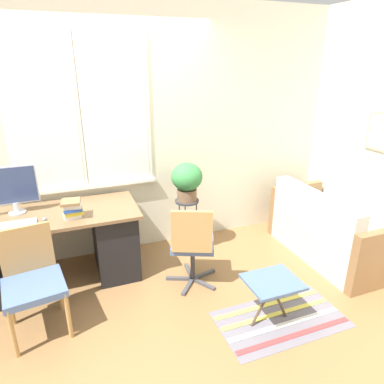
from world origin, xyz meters
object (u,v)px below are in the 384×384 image
keyboard (13,225)px  potted_plant (187,179)px  couch_loveseat (329,232)px  folding_stool (272,284)px  plant_stand (187,206)px  office_chair_swivel (192,244)px  book_stack (72,208)px  mouse (44,219)px  monitor (13,188)px  desk_chair_wooden (32,279)px

keyboard → potted_plant: potted_plant is taller
couch_loveseat → folding_stool: couch_loveseat is taller
couch_loveseat → potted_plant: size_ratio=3.36×
folding_stool → plant_stand: bearing=101.0°
office_chair_swivel → folding_stool: 0.84m
book_stack → plant_stand: book_stack is taller
mouse → monitor: bearing=131.4°
couch_loveseat → office_chair_swivel: bearing=89.1°
keyboard → monitor: bearing=87.7°
desk_chair_wooden → plant_stand: bearing=15.3°
monitor → keyboard: (-0.01, -0.29, -0.24)m
book_stack → office_chair_swivel: size_ratio=0.22×
folding_stool → book_stack: bearing=142.7°
monitor → potted_plant: size_ratio=1.10×
plant_stand → book_stack: bearing=-169.4°
couch_loveseat → book_stack: bearing=81.1°
keyboard → folding_stool: 2.29m
desk_chair_wooden → potted_plant: (1.57, 0.69, 0.43)m
keyboard → potted_plant: size_ratio=0.89×
folding_stool → desk_chair_wooden: bearing=160.7°
book_stack → plant_stand: (1.20, 0.22, -0.25)m
office_chair_swivel → monitor: bearing=-1.3°
book_stack → plant_stand: 1.24m
monitor → plant_stand: size_ratio=0.71×
folding_stool → monitor: bearing=144.2°
keyboard → desk_chair_wooden: size_ratio=0.44×
desk_chair_wooden → mouse: bearing=67.5°
desk_chair_wooden → plant_stand: (1.57, 0.69, 0.11)m
keyboard → couch_loveseat: size_ratio=0.27×
plant_stand → potted_plant: (0.00, 0.00, 0.32)m
monitor → book_stack: monitor is taller
book_stack → folding_stool: 1.89m
book_stack → couch_loveseat: size_ratio=0.14×
couch_loveseat → plant_stand: bearing=66.4°
monitor → mouse: (0.24, -0.28, -0.23)m
keyboard → desk_chair_wooden: (0.13, -0.48, -0.28)m
book_stack → potted_plant: 1.22m
monitor → book_stack: 0.60m
mouse → couch_loveseat: (2.91, -0.44, -0.46)m
office_chair_swivel → folding_stool: size_ratio=1.98×
potted_plant → folding_stool: size_ratio=0.97×
keyboard → potted_plant: 1.72m
desk_chair_wooden → plant_stand: size_ratio=1.32×
book_stack → desk_chair_wooden: bearing=-128.3°
desk_chair_wooden → office_chair_swivel: bearing=-5.4°
couch_loveseat → potted_plant: bearing=66.4°
keyboard → mouse: bearing=2.8°
couch_loveseat → monitor: bearing=77.3°
monitor → couch_loveseat: (3.15, -0.71, -0.70)m
desk_chair_wooden → office_chair_swivel: size_ratio=0.99×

